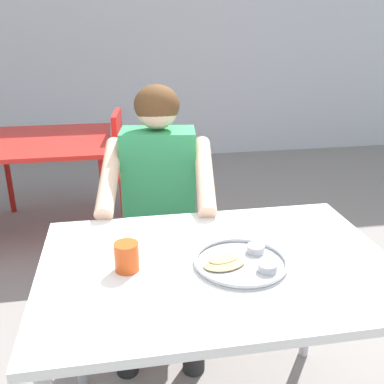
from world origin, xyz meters
TOP-DOWN VIEW (x-y plane):
  - back_wall at (0.00, 3.77)m, footprint 12.00×0.12m
  - table_foreground at (0.07, -0.03)m, footprint 1.15×0.79m
  - thali_tray at (0.14, -0.06)m, footprint 0.30×0.30m
  - drinking_cup at (-0.22, -0.03)m, footprint 0.08×0.08m
  - chair_foreground at (-0.03, 0.85)m, footprint 0.46×0.49m
  - diner_foreground at (-0.05, 0.63)m, footprint 0.54×0.59m
  - table_background_red at (-0.73, 1.91)m, footprint 0.90×0.93m
  - chair_red_right at (-0.11, 1.90)m, footprint 0.47×0.45m

SIDE VIEW (x-z plane):
  - chair_foreground at x=-0.03m, z-range 0.07..0.92m
  - chair_red_right at x=-0.11m, z-range 0.07..0.95m
  - table_background_red at x=-0.73m, z-range 0.28..0.99m
  - table_foreground at x=0.07m, z-range 0.30..1.05m
  - diner_foreground at x=-0.05m, z-range 0.12..1.35m
  - thali_tray at x=0.14m, z-range 0.75..0.78m
  - drinking_cup at x=-0.22m, z-range 0.76..0.85m
  - back_wall at x=0.00m, z-range 0.00..3.40m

